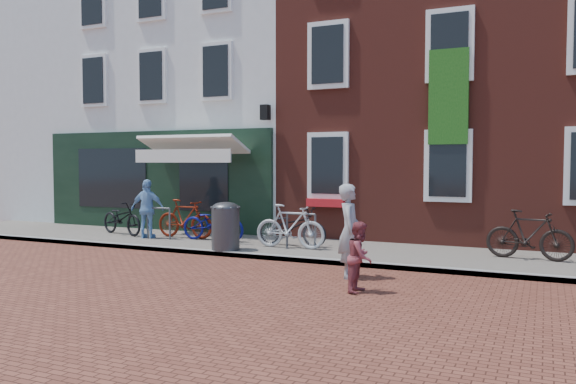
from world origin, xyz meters
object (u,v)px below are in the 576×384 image
at_px(boy, 360,257).
at_px(bicycle_1, 185,219).
at_px(bicycle_0, 122,218).
at_px(bicycle_2, 213,223).
at_px(woman, 350,231).
at_px(bicycle_5, 529,235).
at_px(litter_bin, 226,224).
at_px(cafe_person, 148,209).
at_px(bicycle_4, 292,227).
at_px(bicycle_3, 290,226).

xyz_separation_m(boy, bicycle_1, (-5.89, 3.67, 0.04)).
relative_size(boy, bicycle_0, 0.65).
relative_size(bicycle_1, bicycle_2, 0.97).
distance_m(boy, bicycle_1, 6.94).
xyz_separation_m(woman, bicycle_5, (2.92, 2.76, -0.24)).
bearing_deg(bicycle_1, litter_bin, -122.41).
relative_size(litter_bin, boy, 1.02).
xyz_separation_m(cafe_person, bicycle_0, (-1.12, 0.31, -0.31)).
bearing_deg(boy, bicycle_5, -31.76).
height_order(litter_bin, bicycle_4, litter_bin).
distance_m(boy, bicycle_2, 6.11).
relative_size(boy, bicycle_5, 0.67).
distance_m(woman, bicycle_0, 7.79).
relative_size(woman, bicycle_1, 1.00).
relative_size(bicycle_0, bicycle_3, 1.03).
height_order(bicycle_0, bicycle_4, same).
bearing_deg(bicycle_3, bicycle_0, 83.93).
xyz_separation_m(cafe_person, bicycle_4, (3.98, 0.32, -0.31)).
bearing_deg(bicycle_0, bicycle_2, -72.90).
bearing_deg(bicycle_0, bicycle_3, -77.10).
height_order(bicycle_3, bicycle_5, same).
bearing_deg(bicycle_1, boy, -120.95).
bearing_deg(boy, litter_bin, 59.49).
distance_m(litter_bin, bicycle_5, 6.45).
bearing_deg(bicycle_1, woman, -115.23).
height_order(boy, bicycle_1, boy).
relative_size(bicycle_3, bicycle_4, 0.97).
xyz_separation_m(bicycle_2, bicycle_3, (2.30, -0.38, 0.05)).
bearing_deg(litter_bin, bicycle_5, 12.91).
relative_size(bicycle_3, bicycle_5, 1.00).
xyz_separation_m(bicycle_1, bicycle_3, (3.23, -0.48, 0.00)).
relative_size(bicycle_2, bicycle_3, 1.03).
xyz_separation_m(litter_bin, bicycle_1, (-2.01, 1.32, -0.09)).
distance_m(litter_bin, cafe_person, 3.02).
distance_m(boy, bicycle_5, 4.48).
bearing_deg(bicycle_3, litter_bin, 122.47).
height_order(bicycle_1, bicycle_3, same).
xyz_separation_m(boy, bicycle_0, (-7.87, 3.55, -0.01)).
height_order(cafe_person, bicycle_4, cafe_person).
relative_size(bicycle_1, bicycle_5, 1.00).
bearing_deg(bicycle_5, bicycle_1, 97.68).
bearing_deg(cafe_person, bicycle_1, -167.79).
height_order(bicycle_1, bicycle_4, bicycle_1).
distance_m(litter_bin, bicycle_3, 1.48).
distance_m(boy, bicycle_0, 8.64).
xyz_separation_m(boy, bicycle_5, (2.40, 3.79, 0.04)).
distance_m(bicycle_2, bicycle_4, 2.18).
relative_size(woman, bicycle_2, 0.97).
height_order(litter_bin, boy, litter_bin).
distance_m(bicycle_0, bicycle_2, 2.91).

